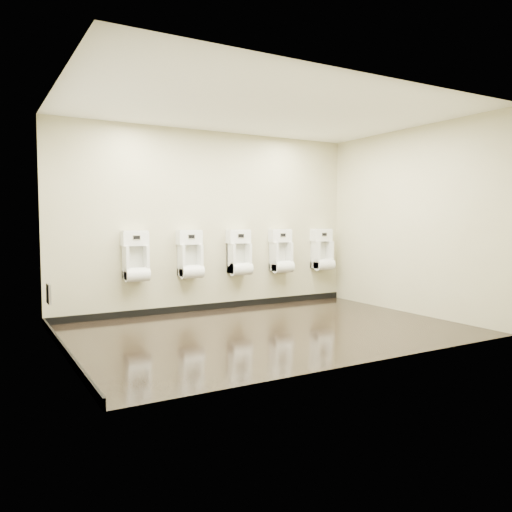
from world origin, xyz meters
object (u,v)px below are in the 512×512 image
(urinal_3, at_px, (281,254))
(urinal_0, at_px, (136,260))
(urinal_4, at_px, (322,253))
(urinal_2, at_px, (239,256))
(access_panel, at_px, (49,294))
(urinal_1, at_px, (190,258))

(urinal_3, bearing_deg, urinal_0, 180.00)
(urinal_3, relative_size, urinal_4, 1.00)
(urinal_2, height_order, urinal_3, same)
(access_panel, distance_m, urinal_4, 4.60)
(urinal_3, bearing_deg, urinal_4, 0.00)
(access_panel, bearing_deg, urinal_0, 19.00)
(urinal_0, bearing_deg, access_panel, -161.00)
(urinal_2, relative_size, urinal_3, 1.00)
(urinal_3, distance_m, urinal_4, 0.86)
(access_panel, distance_m, urinal_1, 2.14)
(access_panel, relative_size, urinal_3, 0.35)
(urinal_2, distance_m, urinal_4, 1.66)
(urinal_4, bearing_deg, access_panel, -174.71)
(access_panel, bearing_deg, urinal_4, 5.29)
(access_panel, bearing_deg, urinal_3, 6.52)
(urinal_0, relative_size, urinal_2, 1.00)
(urinal_0, height_order, urinal_4, same)
(urinal_0, xyz_separation_m, urinal_3, (2.48, 0.00, 0.00))
(urinal_1, xyz_separation_m, urinal_2, (0.84, 0.00, 0.00))
(access_panel, relative_size, urinal_0, 0.35)
(access_panel, relative_size, urinal_2, 0.35)
(urinal_0, relative_size, urinal_3, 1.00)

